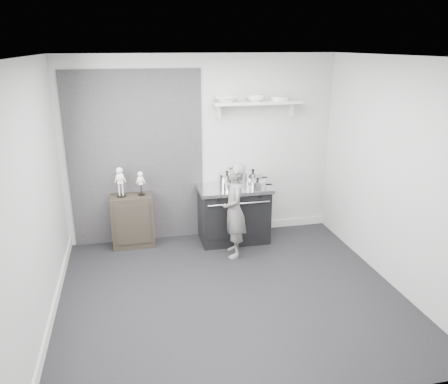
{
  "coord_description": "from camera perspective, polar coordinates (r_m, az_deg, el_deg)",
  "views": [
    {
      "loc": [
        -1.06,
        -4.39,
        2.82
      ],
      "look_at": [
        0.14,
        0.95,
        0.95
      ],
      "focal_mm": 35.0,
      "sensor_mm": 36.0,
      "label": 1
    }
  ],
  "objects": [
    {
      "name": "pot_front_right",
      "position": [
        6.26,
        4.4,
        0.96
      ],
      "size": [
        0.34,
        0.26,
        0.17
      ],
      "color": "silver",
      "rests_on": "stove"
    },
    {
      "name": "bowl_small",
      "position": [
        6.38,
        4.17,
        12.08
      ],
      "size": [
        0.24,
        0.24,
        0.08
      ],
      "primitive_type": "imported",
      "color": "white",
      "rests_on": "wall_shelf"
    },
    {
      "name": "side_cabinet",
      "position": [
        6.48,
        -11.84,
        -3.69
      ],
      "size": [
        0.59,
        0.35,
        0.77
      ],
      "primitive_type": "cube",
      "color": "black",
      "rests_on": "ground"
    },
    {
      "name": "wall_shelf",
      "position": [
        6.4,
        4.39,
        11.47
      ],
      "size": [
        1.3,
        0.26,
        0.24
      ],
      "color": "silver",
      "rests_on": "room_shell"
    },
    {
      "name": "pot_front_center",
      "position": [
        6.16,
        0.82,
        0.68
      ],
      "size": [
        0.28,
        0.19,
        0.15
      ],
      "color": "silver",
      "rests_on": "stove"
    },
    {
      "name": "skeleton_full",
      "position": [
        6.27,
        -13.41,
        1.57
      ],
      "size": [
        0.14,
        0.09,
        0.49
      ],
      "primitive_type": null,
      "color": "white",
      "rests_on": "side_cabinet"
    },
    {
      "name": "room_shell",
      "position": [
        4.79,
        -0.62,
        4.54
      ],
      "size": [
        4.02,
        3.62,
        2.71
      ],
      "color": "#B8B9B6",
      "rests_on": "ground"
    },
    {
      "name": "pot_back_left",
      "position": [
        6.43,
        0.4,
        1.72
      ],
      "size": [
        0.33,
        0.25,
        0.22
      ],
      "color": "silver",
      "rests_on": "stove"
    },
    {
      "name": "child",
      "position": [
        5.96,
        1.38,
        -2.45
      ],
      "size": [
        0.37,
        0.51,
        1.32
      ],
      "primitive_type": "imported",
      "rotation": [
        0.0,
        0.0,
        -1.68
      ],
      "color": "slate",
      "rests_on": "ground"
    },
    {
      "name": "plate_stack",
      "position": [
        6.49,
        7.31,
        12.03
      ],
      "size": [
        0.27,
        0.27,
        0.06
      ],
      "primitive_type": "cylinder",
      "color": "silver",
      "rests_on": "wall_shelf"
    },
    {
      "name": "pot_back_right",
      "position": [
        6.5,
        3.79,
        1.89
      ],
      "size": [
        0.36,
        0.27,
        0.23
      ],
      "color": "silver",
      "rests_on": "stove"
    },
    {
      "name": "skeleton_torso",
      "position": [
        6.28,
        -10.83,
        1.34
      ],
      "size": [
        0.11,
        0.07,
        0.4
      ],
      "primitive_type": null,
      "color": "white",
      "rests_on": "side_cabinet"
    },
    {
      "name": "ground",
      "position": [
        5.33,
        0.75,
        -13.16
      ],
      "size": [
        4.0,
        4.0,
        0.0
      ],
      "primitive_type": "plane",
      "color": "black",
      "rests_on": "ground"
    },
    {
      "name": "stove",
      "position": [
        6.51,
        1.27,
        -2.8
      ],
      "size": [
        1.05,
        0.66,
        0.84
      ],
      "color": "black",
      "rests_on": "ground"
    },
    {
      "name": "bowl_large",
      "position": [
        6.26,
        0.2,
        12.01
      ],
      "size": [
        0.31,
        0.31,
        0.08
      ],
      "primitive_type": "imported",
      "color": "white",
      "rests_on": "wall_shelf"
    }
  ]
}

